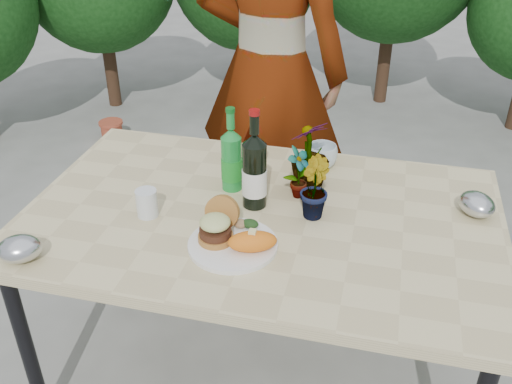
% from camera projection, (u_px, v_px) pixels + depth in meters
% --- Properties ---
extents(ground, '(80.00, 80.00, 0.00)m').
position_uv_depth(ground, '(261.00, 366.00, 2.32)').
color(ground, slate).
rests_on(ground, ground).
extents(patio_table, '(1.60, 1.00, 0.75)m').
position_uv_depth(patio_table, '(262.00, 227.00, 1.96)').
color(patio_table, '#D2C18C').
rests_on(patio_table, ground).
extents(shrub_hedge, '(6.81, 5.08, 2.10)m').
position_uv_depth(shrub_hedge, '(417.00, 6.00, 3.01)').
color(shrub_hedge, '#382316').
rests_on(shrub_hedge, ground).
extents(dinner_plate, '(0.28, 0.28, 0.01)m').
position_uv_depth(dinner_plate, '(233.00, 245.00, 1.76)').
color(dinner_plate, white).
rests_on(dinner_plate, patio_table).
extents(burger_stack, '(0.11, 0.16, 0.11)m').
position_uv_depth(burger_stack, '(217.00, 225.00, 1.76)').
color(burger_stack, '#B7722D').
rests_on(burger_stack, dinner_plate).
extents(sweet_potato, '(0.17, 0.12, 0.06)m').
position_uv_depth(sweet_potato, '(253.00, 241.00, 1.71)').
color(sweet_potato, orange).
rests_on(sweet_potato, dinner_plate).
extents(grilled_veg, '(0.08, 0.05, 0.03)m').
position_uv_depth(grilled_veg, '(246.00, 224.00, 1.83)').
color(grilled_veg, olive).
rests_on(grilled_veg, dinner_plate).
extents(wine_bottle, '(0.09, 0.09, 0.35)m').
position_uv_depth(wine_bottle, '(254.00, 172.00, 1.91)').
color(wine_bottle, black).
rests_on(wine_bottle, patio_table).
extents(sparkling_water, '(0.08, 0.08, 0.31)m').
position_uv_depth(sparkling_water, '(232.00, 160.00, 2.01)').
color(sparkling_water, '#188530').
rests_on(sparkling_water, patio_table).
extents(plastic_cup, '(0.07, 0.07, 0.09)m').
position_uv_depth(plastic_cup, '(147.00, 203.00, 1.90)').
color(plastic_cup, silver).
rests_on(plastic_cup, patio_table).
extents(seedling_left, '(0.11, 0.12, 0.19)m').
position_uv_depth(seedling_left, '(299.00, 173.00, 1.97)').
color(seedling_left, '#256020').
rests_on(seedling_left, patio_table).
extents(seedling_mid, '(0.13, 0.14, 0.21)m').
position_uv_depth(seedling_mid, '(313.00, 188.00, 1.87)').
color(seedling_mid, '#256221').
rests_on(seedling_mid, patio_table).
extents(seedling_right, '(0.20, 0.20, 0.25)m').
position_uv_depth(seedling_right, '(310.00, 154.00, 2.03)').
color(seedling_right, '#285C1F').
rests_on(seedling_right, patio_table).
extents(blue_bowl, '(0.14, 0.14, 0.09)m').
position_uv_depth(blue_bowl, '(322.00, 156.00, 2.19)').
color(blue_bowl, silver).
rests_on(blue_bowl, patio_table).
extents(foil_packet_left, '(0.16, 0.15, 0.08)m').
position_uv_depth(foil_packet_left, '(20.00, 249.00, 1.69)').
color(foil_packet_left, '#B5B8BD').
rests_on(foil_packet_left, patio_table).
extents(foil_packet_right, '(0.16, 0.17, 0.08)m').
position_uv_depth(foil_packet_right, '(477.00, 204.00, 1.91)').
color(foil_packet_right, '#B5B7BC').
rests_on(foil_packet_right, patio_table).
extents(person, '(0.77, 0.57, 1.94)m').
position_uv_depth(person, '(269.00, 70.00, 2.50)').
color(person, '#95664A').
rests_on(person, ground).
extents(terracotta_pot, '(0.17, 0.17, 0.14)m').
position_uv_depth(terracotta_pot, '(112.00, 130.00, 4.08)').
color(terracotta_pot, '#AC442C').
rests_on(terracotta_pot, ground).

